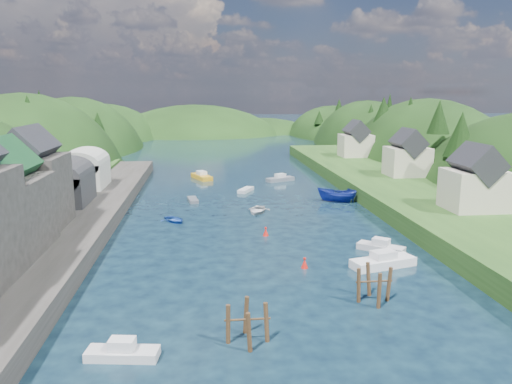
{
  "coord_description": "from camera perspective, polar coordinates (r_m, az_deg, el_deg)",
  "views": [
    {
      "loc": [
        -6.79,
        -36.15,
        16.96
      ],
      "look_at": [
        0.0,
        28.0,
        4.0
      ],
      "focal_mm": 35.0,
      "sensor_mm": 36.0,
      "label": 1
    }
  ],
  "objects": [
    {
      "name": "hillside_left",
      "position": [
        120.16,
        -24.44,
        -1.68
      ],
      "size": [
        44.0,
        245.56,
        52.0
      ],
      "color": "black",
      "rests_on": "ground"
    },
    {
      "name": "right_bank_cottages",
      "position": [
        92.04,
        16.26,
        3.97
      ],
      "size": [
        9.0,
        59.24,
        8.41
      ],
      "color": "beige",
      "rests_on": "terrace_right"
    },
    {
      "name": "quay_left",
      "position": [
        60.86,
        -22.31,
        -4.72
      ],
      "size": [
        12.0,
        110.0,
        2.0
      ],
      "primitive_type": "cube",
      "color": "#2D2B28",
      "rests_on": "ground"
    },
    {
      "name": "channel_buoy_near",
      "position": [
        49.58,
        5.57,
        -8.11
      ],
      "size": [
        0.7,
        0.7,
        1.1
      ],
      "color": "red",
      "rests_on": "ground"
    },
    {
      "name": "moored_boats",
      "position": [
        65.55,
        4.4,
        -3.1
      ],
      "size": [
        31.81,
        84.09,
        2.36
      ],
      "color": "navy",
      "rests_on": "ground"
    },
    {
      "name": "piling_cluster_far",
      "position": [
        42.75,
        13.3,
        -10.61
      ],
      "size": [
        3.05,
        2.86,
        3.52
      ],
      "color": "#382314",
      "rests_on": "ground"
    },
    {
      "name": "terrace_right",
      "position": [
        84.01,
        16.31,
        0.08
      ],
      "size": [
        16.0,
        120.0,
        2.4
      ],
      "primitive_type": "cube",
      "color": "#234719",
      "rests_on": "ground"
    },
    {
      "name": "far_hills",
      "position": [
        212.13,
        -3.84,
        3.82
      ],
      "size": [
        103.0,
        68.0,
        44.0
      ],
      "color": "black",
      "rests_on": "ground"
    },
    {
      "name": "hillside_right",
      "position": [
        125.02,
        18.56,
        -0.48
      ],
      "size": [
        36.0,
        245.56,
        48.0
      ],
      "color": "black",
      "rests_on": "ground"
    },
    {
      "name": "boat_sheds",
      "position": [
        78.44,
        -20.16,
        2.09
      ],
      "size": [
        7.0,
        21.0,
        7.5
      ],
      "color": "#2D2D30",
      "rests_on": "quay_left"
    },
    {
      "name": "hill_trees",
      "position": [
        101.12,
        -2.2,
        8.05
      ],
      "size": [
        90.25,
        151.69,
        12.28
      ],
      "color": "black",
      "rests_on": "ground"
    },
    {
      "name": "ground",
      "position": [
        88.06,
        -1.51,
        0.25
      ],
      "size": [
        600.0,
        600.0,
        0.0
      ],
      "primitive_type": "plane",
      "color": "black",
      "rests_on": "ground"
    },
    {
      "name": "channel_buoy_far",
      "position": [
        60.06,
        1.12,
        -4.57
      ],
      "size": [
        0.7,
        0.7,
        1.1
      ],
      "color": "red",
      "rests_on": "ground"
    },
    {
      "name": "piling_cluster_near",
      "position": [
        35.45,
        -0.98,
        -15.15
      ],
      "size": [
        3.18,
        2.97,
        3.41
      ],
      "color": "#382314",
      "rests_on": "ground"
    }
  ]
}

